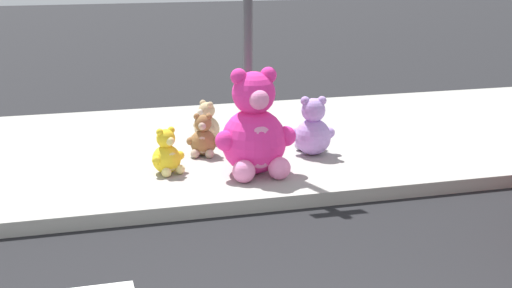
{
  "coord_description": "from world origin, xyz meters",
  "views": [
    {
      "loc": [
        -1.05,
        -3.46,
        2.61
      ],
      "look_at": [
        0.88,
        3.6,
        0.55
      ],
      "focal_mm": 49.96,
      "sensor_mm": 36.0,
      "label": 1
    }
  ],
  "objects_px": {
    "plush_lavender": "(313,131)",
    "plush_yellow": "(167,155)",
    "plush_pink_large": "(255,132)",
    "plush_tan": "(206,125)",
    "plush_brown": "(203,139)",
    "sign_pole": "(248,14)"
  },
  "relations": [
    {
      "from": "plush_lavender",
      "to": "plush_yellow",
      "type": "bearing_deg",
      "value": -170.9
    },
    {
      "from": "plush_yellow",
      "to": "plush_lavender",
      "type": "height_order",
      "value": "plush_lavender"
    },
    {
      "from": "plush_pink_large",
      "to": "plush_tan",
      "type": "bearing_deg",
      "value": 99.87
    },
    {
      "from": "plush_tan",
      "to": "plush_lavender",
      "type": "height_order",
      "value": "plush_lavender"
    },
    {
      "from": "plush_brown",
      "to": "plush_lavender",
      "type": "xyz_separation_m",
      "value": [
        1.29,
        -0.29,
        0.08
      ]
    },
    {
      "from": "plush_pink_large",
      "to": "plush_lavender",
      "type": "distance_m",
      "value": 1.05
    },
    {
      "from": "plush_brown",
      "to": "plush_yellow",
      "type": "relative_size",
      "value": 0.99
    },
    {
      "from": "plush_tan",
      "to": "plush_yellow",
      "type": "distance_m",
      "value": 1.38
    },
    {
      "from": "plush_pink_large",
      "to": "plush_yellow",
      "type": "distance_m",
      "value": 1.01
    },
    {
      "from": "plush_tan",
      "to": "plush_yellow",
      "type": "height_order",
      "value": "plush_tan"
    },
    {
      "from": "sign_pole",
      "to": "plush_tan",
      "type": "relative_size",
      "value": 6.01
    },
    {
      "from": "plush_tan",
      "to": "plush_pink_large",
      "type": "bearing_deg",
      "value": -80.13
    },
    {
      "from": "plush_tan",
      "to": "sign_pole",
      "type": "bearing_deg",
      "value": -69.1
    },
    {
      "from": "plush_pink_large",
      "to": "plush_brown",
      "type": "bearing_deg",
      "value": 116.24
    },
    {
      "from": "plush_yellow",
      "to": "plush_brown",
      "type": "bearing_deg",
      "value": 47.94
    },
    {
      "from": "plush_brown",
      "to": "plush_pink_large",
      "type": "bearing_deg",
      "value": -63.76
    },
    {
      "from": "plush_pink_large",
      "to": "plush_tan",
      "type": "height_order",
      "value": "plush_pink_large"
    },
    {
      "from": "plush_tan",
      "to": "plush_yellow",
      "type": "xyz_separation_m",
      "value": [
        -0.68,
        -1.2,
        -0.0
      ]
    },
    {
      "from": "plush_tan",
      "to": "plush_yellow",
      "type": "bearing_deg",
      "value": -119.58
    },
    {
      "from": "sign_pole",
      "to": "plush_brown",
      "type": "distance_m",
      "value": 1.59
    },
    {
      "from": "plush_pink_large",
      "to": "plush_lavender",
      "type": "height_order",
      "value": "plush_pink_large"
    },
    {
      "from": "plush_tan",
      "to": "plush_lavender",
      "type": "relative_size",
      "value": 0.74
    }
  ]
}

